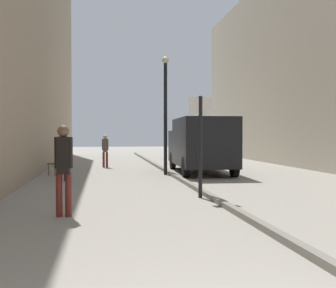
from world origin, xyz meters
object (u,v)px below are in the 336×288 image
pedestrian_far_crossing (63,152)px  street_sign_post (200,138)px  pedestrian_mid_block (105,149)px  delivery_van (201,144)px  cafe_chair_by_doorway (64,159)px  cafe_chair_near_window (57,162)px  pedestrian_main_foreground (64,164)px  lamp_post (165,107)px

pedestrian_far_crossing → street_sign_post: street_sign_post is taller
street_sign_post → pedestrian_mid_block: bearing=-79.3°
delivery_van → cafe_chair_by_doorway: 6.16m
cafe_chair_near_window → cafe_chair_by_doorway: same height
pedestrian_main_foreground → delivery_van: bearing=-113.1°
street_sign_post → cafe_chair_by_doorway: bearing=-66.2°
pedestrian_main_foreground → street_sign_post: (3.23, 1.89, 0.50)m
pedestrian_main_foreground → street_sign_post: street_sign_post is taller
pedestrian_mid_block → lamp_post: 5.00m
delivery_van → lamp_post: size_ratio=1.16×
pedestrian_far_crossing → cafe_chair_near_window: size_ratio=1.90×
cafe_chair_by_doorway → lamp_post: bearing=-25.1°
pedestrian_main_foreground → cafe_chair_near_window: bearing=-76.5°
pedestrian_mid_block → cafe_chair_near_window: 4.09m
pedestrian_main_foreground → pedestrian_far_crossing: 6.25m
cafe_chair_near_window → delivery_van: bearing=-135.1°
pedestrian_far_crossing → lamp_post: size_ratio=0.38×
pedestrian_mid_block → street_sign_post: (2.34, -10.12, 0.62)m
street_sign_post → cafe_chair_near_window: street_sign_post is taller
lamp_post → cafe_chair_by_doorway: bearing=150.1°
pedestrian_far_crossing → cafe_chair_by_doorway: pedestrian_far_crossing is taller
pedestrian_far_crossing → street_sign_post: size_ratio=0.69×
cafe_chair_by_doorway → pedestrian_mid_block: bearing=45.4°
cafe_chair_by_doorway → pedestrian_main_foreground: bearing=-79.9°
pedestrian_main_foreground → cafe_chair_by_doorway: (-0.96, 10.43, -0.50)m
street_sign_post → pedestrian_far_crossing: bearing=-50.9°
pedestrian_mid_block → pedestrian_far_crossing: (-1.49, -5.79, 0.10)m
pedestrian_mid_block → cafe_chair_by_doorway: size_ratio=1.71×
pedestrian_mid_block → pedestrian_far_crossing: pedestrian_far_crossing is taller
pedestrian_far_crossing → cafe_chair_by_doorway: 4.25m
pedestrian_far_crossing → cafe_chair_by_doorway: bearing=90.8°
pedestrian_far_crossing → street_sign_post: 5.80m
pedestrian_far_crossing → delivery_van: delivery_van is taller
lamp_post → cafe_chair_near_window: bearing=174.5°
pedestrian_mid_block → lamp_post: (2.38, -4.01, 1.79)m
delivery_van → pedestrian_far_crossing: bearing=-154.4°
pedestrian_mid_block → delivery_van: (3.98, -3.46, 0.31)m
delivery_van → lamp_post: bearing=-158.4°
pedestrian_main_foreground → cafe_chair_by_doorway: bearing=-78.2°
pedestrian_mid_block → cafe_chair_by_doorway: (-1.85, -1.58, -0.38)m
delivery_van → cafe_chair_by_doorway: delivery_van is taller
delivery_van → street_sign_post: 6.86m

